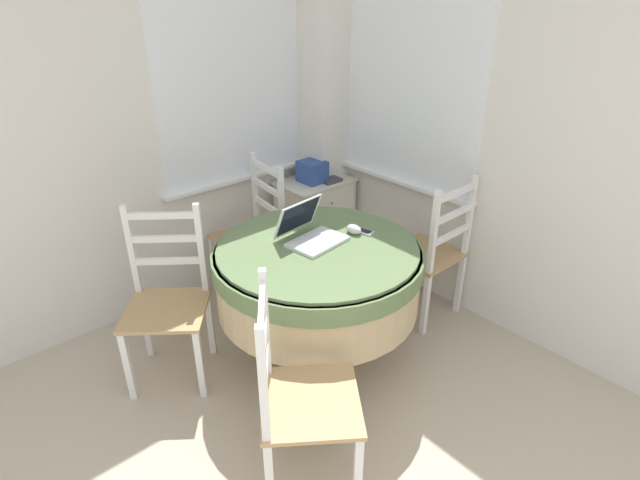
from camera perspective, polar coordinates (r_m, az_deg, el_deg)
corner_room_shell at (r=2.62m, az=-0.58°, el=11.43°), size 4.64×4.71×2.55m
round_dining_table at (r=2.76m, az=-0.26°, el=-3.72°), size 1.15×1.15×0.74m
laptop at (r=2.72m, az=-1.10°, el=0.86°), size 0.34×0.33×0.22m
computer_mouse at (r=2.81m, az=3.90°, el=1.24°), size 0.06×0.10×0.05m
cell_phone at (r=2.83m, az=5.15°, el=0.93°), size 0.08×0.11×0.01m
dining_chair_near_back_window at (r=3.46m, az=-7.71°, el=0.59°), size 0.46×0.48×0.98m
dining_chair_near_right_window at (r=3.27m, az=12.50°, el=-1.49°), size 0.43×0.41×0.98m
dining_chair_camera_near at (r=2.17m, az=-2.39°, el=-17.66°), size 0.58×0.59×0.98m
dining_chair_left_flank at (r=2.84m, az=-17.05°, el=-6.75°), size 0.59×0.59×0.98m
corner_cabinet at (r=3.93m, az=-0.56°, el=2.24°), size 0.55×0.40×0.67m
storage_box at (r=3.75m, az=-0.89°, el=7.84°), size 0.17×0.18×0.16m
book_on_cabinet at (r=3.81m, az=0.61°, el=7.10°), size 0.15×0.23×0.02m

